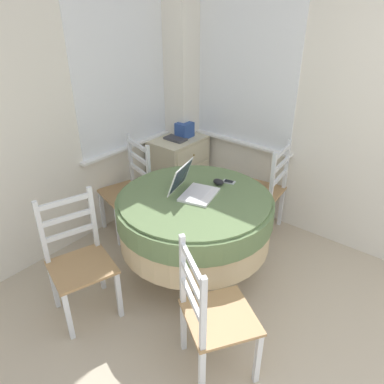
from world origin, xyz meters
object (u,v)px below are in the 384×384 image
book_on_cabinet (175,139)px  dining_chair_camera_near (213,316)px  dining_chair_near_right_window (264,191)px  corner_cabinet (179,170)px  computer_mouse (218,182)px  dining_chair_left_flank (79,261)px  laptop (193,188)px  dining_chair_near_back_window (129,190)px  storage_box (185,130)px  cell_phone (229,182)px  round_dining_table (195,216)px

book_on_cabinet → dining_chair_camera_near: bearing=-132.8°
dining_chair_near_right_window → corner_cabinet: 1.04m
computer_mouse → book_on_cabinet: size_ratio=0.42×
computer_mouse → dining_chair_camera_near: 1.19m
dining_chair_near_right_window → dining_chair_left_flank: 1.85m
laptop → dining_chair_camera_near: 1.04m
laptop → dining_chair_near_back_window: (0.09, 0.87, -0.35)m
computer_mouse → storage_box: storage_box is taller
dining_chair_camera_near → dining_chair_near_right_window: bearing=19.2°
laptop → dining_chair_camera_near: (-0.68, -0.71, -0.35)m
computer_mouse → dining_chair_near_back_window: size_ratio=0.10×
cell_phone → dining_chair_camera_near: dining_chair_camera_near is taller
round_dining_table → dining_chair_near_back_window: 0.93m
book_on_cabinet → dining_chair_near_back_window: bearing=179.5°
dining_chair_left_flank → laptop: bearing=-21.2°
laptop → dining_chair_near_back_window: 0.95m
dining_chair_camera_near → corner_cabinet: dining_chair_camera_near is taller
corner_cabinet → cell_phone: bearing=-116.6°
dining_chair_near_back_window → dining_chair_left_flank: bearing=-151.1°
storage_box → round_dining_table: bearing=-136.3°
round_dining_table → dining_chair_camera_near: bearing=-134.5°
dining_chair_left_flank → round_dining_table: bearing=-24.1°
dining_chair_near_right_window → storage_box: 1.09m
laptop → corner_cabinet: laptop is taller
dining_chair_camera_near → corner_cabinet: (1.52, 1.59, -0.06)m
dining_chair_left_flank → storage_box: 1.91m
round_dining_table → dining_chair_left_flank: size_ratio=1.32×
dining_chair_near_right_window → laptop: bearing=170.3°
computer_mouse → storage_box: (0.66, 0.92, 0.07)m
dining_chair_near_back_window → dining_chair_camera_near: 1.76m
round_dining_table → dining_chair_camera_near: dining_chair_camera_near is taller
computer_mouse → book_on_cabinet: (0.52, 0.93, 0.01)m
dining_chair_camera_near → storage_box: bearing=44.5°
storage_box → book_on_cabinet: size_ratio=0.72×
dining_chair_camera_near → storage_box: (1.60, 1.57, 0.40)m
cell_phone → book_on_cabinet: 1.07m
storage_box → dining_chair_near_right_window: bearing=-90.3°
dining_chair_near_back_window → dining_chair_near_right_window: same height
storage_box → corner_cabinet: bearing=158.5°
round_dining_table → dining_chair_camera_near: size_ratio=1.32×
cell_phone → round_dining_table: bearing=169.9°
dining_chair_near_back_window → dining_chair_camera_near: same height
cell_phone → dining_chair_near_back_window: dining_chair_near_back_window is taller
dining_chair_near_right_window → book_on_cabinet: dining_chair_near_right_window is taller
round_dining_table → cell_phone: (0.37, -0.07, 0.18)m
dining_chair_near_back_window → storage_box: 0.92m
dining_chair_camera_near → corner_cabinet: bearing=46.3°
book_on_cabinet → storage_box: bearing=-5.1°
laptop → computer_mouse: size_ratio=4.03×
round_dining_table → computer_mouse: size_ratio=12.65×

